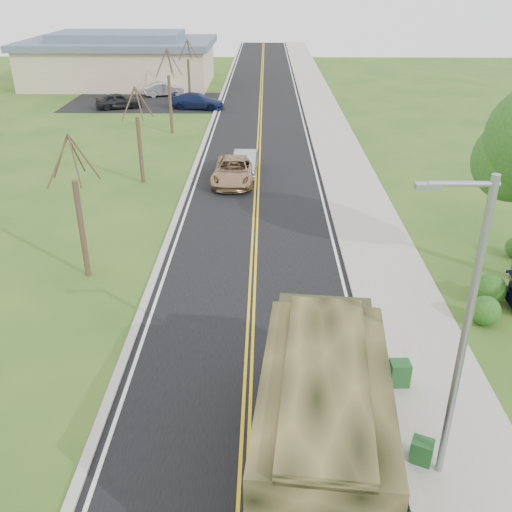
{
  "coord_description": "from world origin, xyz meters",
  "views": [
    {
      "loc": [
        0.49,
        -11.21,
        11.52
      ],
      "look_at": [
        0.16,
        8.3,
        1.8
      ],
      "focal_mm": 40.0,
      "sensor_mm": 36.0,
      "label": 1
    }
  ],
  "objects_px": {
    "suv_champagne": "(234,171)",
    "utility_box_near": "(399,373)",
    "military_truck": "(323,408)",
    "sedan_silver": "(245,163)",
    "utility_box_far": "(422,451)"
  },
  "relations": [
    {
      "from": "military_truck",
      "to": "utility_box_far",
      "type": "relative_size",
      "value": 12.52
    },
    {
      "from": "sedan_silver",
      "to": "utility_box_far",
      "type": "height_order",
      "value": "sedan_silver"
    },
    {
      "from": "suv_champagne",
      "to": "military_truck",
      "type": "bearing_deg",
      "value": -79.69
    },
    {
      "from": "suv_champagne",
      "to": "utility_box_far",
      "type": "xyz_separation_m",
      "value": [
        6.03,
        -22.28,
        -0.31
      ]
    },
    {
      "from": "military_truck",
      "to": "sedan_silver",
      "type": "distance_m",
      "value": 24.68
    },
    {
      "from": "military_truck",
      "to": "utility_box_near",
      "type": "relative_size",
      "value": 10.17
    },
    {
      "from": "suv_champagne",
      "to": "utility_box_near",
      "type": "distance_m",
      "value": 20.12
    },
    {
      "from": "utility_box_near",
      "to": "military_truck",
      "type": "bearing_deg",
      "value": -130.51
    },
    {
      "from": "suv_champagne",
      "to": "sedan_silver",
      "type": "bearing_deg",
      "value": 71.93
    },
    {
      "from": "military_truck",
      "to": "utility_box_near",
      "type": "distance_m",
      "value": 4.86
    },
    {
      "from": "sedan_silver",
      "to": "utility_box_near",
      "type": "relative_size",
      "value": 5.18
    },
    {
      "from": "utility_box_far",
      "to": "suv_champagne",
      "type": "bearing_deg",
      "value": 129.82
    },
    {
      "from": "suv_champagne",
      "to": "sedan_silver",
      "type": "xyz_separation_m",
      "value": [
        0.63,
        1.71,
        -0.05
      ]
    },
    {
      "from": "suv_champagne",
      "to": "sedan_silver",
      "type": "height_order",
      "value": "suv_champagne"
    },
    {
      "from": "military_truck",
      "to": "sedan_silver",
      "type": "height_order",
      "value": "military_truck"
    }
  ]
}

